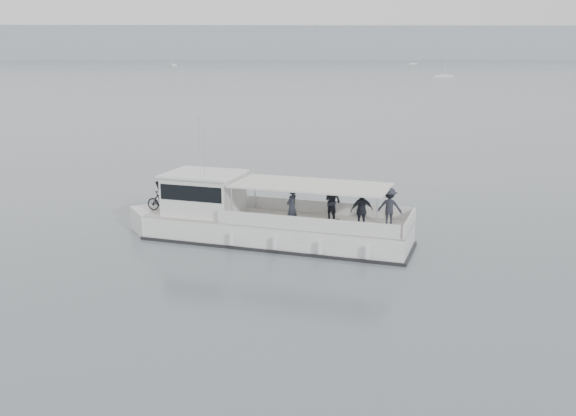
{
  "coord_description": "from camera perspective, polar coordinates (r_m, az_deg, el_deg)",
  "views": [
    {
      "loc": [
        -1.15,
        -27.29,
        8.57
      ],
      "look_at": [
        -0.07,
        0.85,
        1.6
      ],
      "focal_mm": 40.0,
      "sensor_mm": 36.0,
      "label": 1
    }
  ],
  "objects": [
    {
      "name": "tour_boat",
      "position": [
        29.56,
        -3.18,
        -1.06
      ],
      "size": [
        13.49,
        7.43,
        5.78
      ],
      "rotation": [
        0.0,
        0.0,
        -0.36
      ],
      "color": "white",
      "rests_on": "ground"
    },
    {
      "name": "moored_fleet",
      "position": [
        262.25,
        -5.53,
        12.04
      ],
      "size": [
        446.27,
        320.24,
        9.07
      ],
      "color": "white",
      "rests_on": "ground"
    },
    {
      "name": "headland",
      "position": [
        587.31,
        -2.17,
        14.42
      ],
      "size": [
        1400.0,
        90.0,
        28.0
      ],
      "primitive_type": "cube",
      "color": "#939EA8",
      "rests_on": "ground"
    },
    {
      "name": "ground",
      "position": [
        28.62,
        0.2,
        -3.52
      ],
      "size": [
        1400.0,
        1400.0,
        0.0
      ],
      "primitive_type": "plane",
      "color": "#4F585E",
      "rests_on": "ground"
    }
  ]
}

